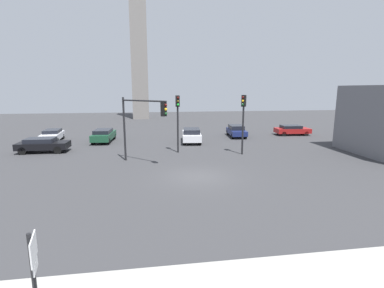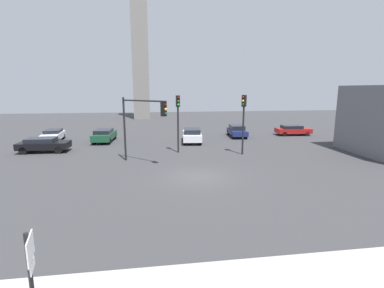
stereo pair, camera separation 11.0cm
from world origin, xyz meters
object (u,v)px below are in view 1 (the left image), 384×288
object	(u,v)px
car_5	(43,144)
car_3	(104,135)
traffic_light_0	(178,113)
car_0	(292,130)
car_4	(192,135)
traffic_light_1	(143,116)
direction_sign	(34,271)
car_1	(52,135)
car_2	(236,131)
traffic_light_2	(243,113)

from	to	relation	value
car_5	car_3	bearing A→B (deg)	45.24
traffic_light_0	car_0	xyz separation A→B (m)	(15.22, 7.89, -2.94)
car_3	car_5	xyz separation A→B (m)	(-4.73, -4.63, -0.03)
car_3	car_4	xyz separation A→B (m)	(9.52, -1.62, 0.04)
traffic_light_1	traffic_light_0	bearing A→B (deg)	94.36
traffic_light_0	car_4	xyz separation A→B (m)	(1.97, 4.91, -2.81)
direction_sign	car_1	xyz separation A→B (m)	(-8.07, 27.01, -1.00)
car_4	car_5	bearing A→B (deg)	108.16
car_2	direction_sign	bearing A→B (deg)	-21.12
car_2	car_4	world-z (taller)	car_4
traffic_light_2	car_0	xyz separation A→B (m)	(9.66, 9.49, -2.97)
car_3	car_4	world-z (taller)	car_4
traffic_light_1	traffic_light_2	bearing A→B (deg)	57.21
car_1	car_4	bearing A→B (deg)	74.88
traffic_light_0	direction_sign	bearing A→B (deg)	-21.75
car_0	car_2	xyz separation A→B (m)	(-7.31, -0.15, 0.07)
car_0	car_5	world-z (taller)	car_5
traffic_light_0	car_1	distance (m)	15.64
car_1	car_3	size ratio (longest dim) A/B	0.93
car_0	car_4	world-z (taller)	car_4
direction_sign	car_4	size ratio (longest dim) A/B	0.52
traffic_light_2	car_4	world-z (taller)	traffic_light_2
traffic_light_0	traffic_light_1	xyz separation A→B (m)	(-3.01, -3.72, 0.11)
traffic_light_0	car_1	size ratio (longest dim) A/B	1.17
car_1	car_5	world-z (taller)	car_5
traffic_light_1	car_1	distance (m)	15.70
traffic_light_1	traffic_light_2	world-z (taller)	traffic_light_2
car_2	car_0	bearing A→B (deg)	95.98
car_4	car_5	xyz separation A→B (m)	(-14.25, -3.01, -0.07)
traffic_light_1	car_1	bearing A→B (deg)	175.02
car_3	car_0	bearing A→B (deg)	-82.68
traffic_light_1	traffic_light_2	distance (m)	8.83
traffic_light_1	car_1	xyz separation A→B (m)	(-10.26, 11.50, -3.01)
traffic_light_0	car_1	xyz separation A→B (m)	(-13.26, 7.77, -2.91)
car_5	traffic_light_2	bearing A→B (deg)	-10.24
car_5	car_4	bearing A→B (deg)	12.77
traffic_light_1	car_2	world-z (taller)	traffic_light_1
traffic_light_0	car_4	distance (m)	5.99
direction_sign	car_5	bearing A→B (deg)	96.03
car_3	car_1	bearing A→B (deg)	81.58
traffic_light_1	direction_sign	bearing A→B (deg)	-54.73
direction_sign	car_4	xyz separation A→B (m)	(7.17, 24.15, -0.90)
traffic_light_0	car_5	bearing A→B (deg)	-105.44
direction_sign	car_3	world-z (taller)	direction_sign
car_0	car_3	distance (m)	22.81
car_2	car_3	world-z (taller)	car_3
traffic_light_1	car_2	size ratio (longest dim) A/B	1.15
traffic_light_0	traffic_light_1	bearing A→B (deg)	-45.58
car_1	car_4	world-z (taller)	car_4
car_3	direction_sign	bearing A→B (deg)	-170.88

